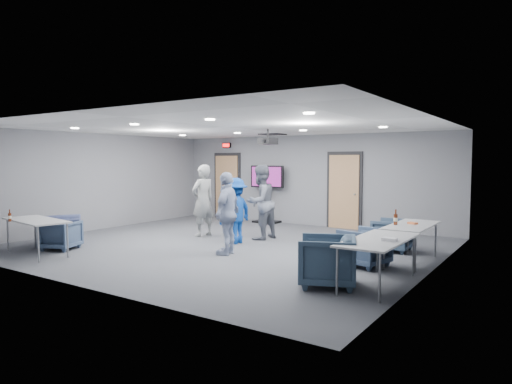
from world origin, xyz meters
The scene contains 29 objects.
floor centered at (0.00, 0.00, 0.00)m, with size 9.00×9.00×0.00m, color #393C41.
ceiling centered at (0.00, 0.00, 2.70)m, with size 9.00×9.00×0.00m, color white.
wall_back centered at (0.00, 4.00, 1.35)m, with size 9.00×0.02×2.70m, color slate.
wall_front centered at (0.00, -4.00, 1.35)m, with size 9.00×0.02×2.70m, color slate.
wall_left centered at (-4.50, 0.00, 1.35)m, with size 0.02×8.00×2.70m, color slate.
wall_right centered at (4.50, 0.00, 1.35)m, with size 0.02×8.00×2.70m, color slate.
door_left centered at (-3.00, 3.95, 1.07)m, with size 1.06×0.17×2.24m.
door_right centered at (1.20, 3.95, 1.07)m, with size 1.06×0.17×2.24m.
exit_sign centered at (-3.00, 3.93, 2.45)m, with size 0.32×0.08×0.16m.
hvac_diffuser centered at (-0.50, 2.80, 2.69)m, with size 0.60×0.60×0.03m, color black.
downlights centered at (0.00, 0.00, 2.68)m, with size 6.18×3.78×0.02m.
person_a centered at (-1.29, 0.68, 0.92)m, with size 0.67×0.44×1.84m, color gray.
person_b centered at (0.19, 1.11, 0.92)m, with size 0.89×0.70×1.84m, color slate.
person_c centered at (0.61, -0.78, 0.86)m, with size 1.00×0.42×1.71m, color #98A5C4.
person_d centered at (0.02, 0.30, 0.77)m, with size 1.00×0.57×1.54m, color navy.
chair_right_a centered at (3.35, 1.47, 0.35)m, with size 0.74×0.76×0.69m, color #34455A.
chair_right_b centered at (3.35, -0.22, 0.35)m, with size 0.75×0.77×0.70m, color #3E4F6B.
chair_right_c centered at (3.35, -1.84, 0.39)m, with size 0.84×0.87×0.79m, color #34465A.
chair_front_a centered at (-2.73, -2.40, 0.32)m, with size 0.68×0.70×0.64m, color #3A4B65.
chair_front_b centered at (-3.28, -2.04, 0.32)m, with size 0.98×0.86×0.64m, color #3A4264.
table_right_a centered at (4.00, 0.54, 0.68)m, with size 0.71×1.71×0.73m.
table_right_b centered at (4.00, -1.36, 0.69)m, with size 0.79×1.89×0.73m.
table_front_left centered at (-2.66, -3.00, 0.68)m, with size 1.83×0.99×0.73m.
bottle_front centered at (-2.81, -3.46, 0.82)m, with size 0.06×0.06×0.24m.
bottle_right centered at (3.75, 0.35, 0.84)m, with size 0.08×0.08×0.29m.
snack_box centered at (4.00, 0.63, 0.75)m, with size 0.17×0.11×0.04m, color #D06534.
wrapper centered at (4.20, -1.44, 0.75)m, with size 0.21×0.15×0.05m, color silver.
tv_stand centered at (-1.28, 3.75, 1.01)m, with size 1.17×0.56×1.79m.
projector centered at (0.53, 0.91, 2.40)m, with size 0.45×0.41×0.37m.
Camera 1 is at (6.30, -8.26, 1.95)m, focal length 32.00 mm.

